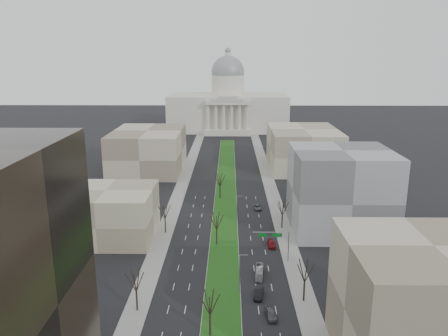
# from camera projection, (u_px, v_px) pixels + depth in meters

# --- Properties ---
(ground) EXTENTS (600.00, 600.00, 0.00)m
(ground) POSITION_uv_depth(u_px,v_px,m) (225.00, 198.00, 158.16)
(ground) COLOR black
(ground) RESTS_ON ground
(median) EXTENTS (8.00, 222.03, 0.20)m
(median) POSITION_uv_depth(u_px,v_px,m) (225.00, 199.00, 157.16)
(median) COLOR #999993
(median) RESTS_ON ground
(sidewalk_left) EXTENTS (5.00, 330.00, 0.15)m
(sidewalk_left) POSITION_uv_depth(u_px,v_px,m) (168.00, 224.00, 134.18)
(sidewalk_left) COLOR gray
(sidewalk_left) RESTS_ON ground
(sidewalk_right) EXTENTS (5.00, 330.00, 0.15)m
(sidewalk_right) POSITION_uv_depth(u_px,v_px,m) (282.00, 224.00, 133.72)
(sidewalk_right) COLOR gray
(sidewalk_right) RESTS_ON ground
(capitol) EXTENTS (80.00, 46.00, 55.00)m
(capitol) POSITION_uv_depth(u_px,v_px,m) (228.00, 106.00, 298.81)
(capitol) COLOR beige
(capitol) RESTS_ON ground
(building_beige_left) EXTENTS (26.00, 22.00, 14.00)m
(building_beige_left) POSITION_uv_depth(u_px,v_px,m) (107.00, 214.00, 122.97)
(building_beige_left) COLOR gray
(building_beige_left) RESTS_ON ground
(building_tan_right) EXTENTS (26.00, 24.00, 22.00)m
(building_tan_right) POSITION_uv_depth(u_px,v_px,m) (426.00, 309.00, 69.80)
(building_tan_right) COLOR gray
(building_tan_right) RESTS_ON ground
(building_grey_right) EXTENTS (28.00, 26.00, 24.00)m
(building_grey_right) POSITION_uv_depth(u_px,v_px,m) (341.00, 190.00, 127.60)
(building_grey_right) COLOR slate
(building_grey_right) RESTS_ON ground
(building_far_left) EXTENTS (30.00, 40.00, 18.00)m
(building_far_left) POSITION_uv_depth(u_px,v_px,m) (148.00, 150.00, 195.06)
(building_far_left) COLOR gray
(building_far_left) RESTS_ON ground
(building_far_right) EXTENTS (30.00, 40.00, 18.00)m
(building_far_right) POSITION_uv_depth(u_px,v_px,m) (303.00, 148.00, 198.98)
(building_far_right) COLOR gray
(building_far_right) RESTS_ON ground
(tree_left_mid) EXTENTS (5.40, 5.40, 9.72)m
(tree_left_mid) POSITION_uv_depth(u_px,v_px,m) (136.00, 280.00, 86.95)
(tree_left_mid) COLOR black
(tree_left_mid) RESTS_ON ground
(tree_left_far) EXTENTS (5.28, 5.28, 9.50)m
(tree_left_far) POSITION_uv_depth(u_px,v_px,m) (165.00, 211.00, 125.70)
(tree_left_far) COLOR black
(tree_left_far) RESTS_ON ground
(tree_right_mid) EXTENTS (5.52, 5.52, 9.94)m
(tree_right_mid) POSITION_uv_depth(u_px,v_px,m) (305.00, 270.00, 90.33)
(tree_right_mid) COLOR black
(tree_right_mid) RESTS_ON ground
(tree_right_far) EXTENTS (5.04, 5.04, 9.07)m
(tree_right_far) POSITION_uv_depth(u_px,v_px,m) (283.00, 208.00, 129.20)
(tree_right_far) COLOR black
(tree_right_far) RESTS_ON ground
(tree_median_a) EXTENTS (5.40, 5.40, 9.72)m
(tree_median_a) POSITION_uv_depth(u_px,v_px,m) (210.00, 302.00, 79.01)
(tree_median_a) COLOR black
(tree_median_a) RESTS_ON ground
(tree_median_b) EXTENTS (5.40, 5.40, 9.72)m
(tree_median_b) POSITION_uv_depth(u_px,v_px,m) (217.00, 221.00, 117.72)
(tree_median_b) COLOR black
(tree_median_b) RESTS_ON ground
(tree_median_c) EXTENTS (5.40, 5.40, 9.72)m
(tree_median_c) POSITION_uv_depth(u_px,v_px,m) (220.00, 180.00, 156.43)
(tree_median_c) COLOR black
(tree_median_c) RESTS_ON ground
(streetlamp_median_b) EXTENTS (1.90, 0.20, 9.16)m
(streetlamp_median_b) POSITION_uv_depth(u_px,v_px,m) (240.00, 273.00, 94.00)
(streetlamp_median_b) COLOR gray
(streetlamp_median_b) RESTS_ON ground
(streetlamp_median_c) EXTENTS (1.90, 0.20, 9.16)m
(streetlamp_median_c) POSITION_uv_depth(u_px,v_px,m) (237.00, 209.00, 132.71)
(streetlamp_median_c) COLOR gray
(streetlamp_median_c) RESTS_ON ground
(mast_arm_signs) EXTENTS (9.12, 0.24, 8.09)m
(mast_arm_signs) POSITION_uv_depth(u_px,v_px,m) (278.00, 239.00, 108.09)
(mast_arm_signs) COLOR gray
(mast_arm_signs) RESTS_ON ground
(car_grey_near) EXTENTS (2.54, 5.05, 1.65)m
(car_grey_near) POSITION_uv_depth(u_px,v_px,m) (271.00, 314.00, 86.22)
(car_grey_near) COLOR #494C50
(car_grey_near) RESTS_ON ground
(car_black) EXTENTS (2.52, 5.31, 1.68)m
(car_black) POSITION_uv_depth(u_px,v_px,m) (259.00, 293.00, 93.68)
(car_black) COLOR black
(car_black) RESTS_ON ground
(car_red) EXTENTS (2.02, 4.92, 1.42)m
(car_red) POSITION_uv_depth(u_px,v_px,m) (271.00, 244.00, 118.16)
(car_red) COLOR maroon
(car_red) RESTS_ON ground
(car_grey_far) EXTENTS (2.37, 4.99, 1.37)m
(car_grey_far) POSITION_uv_depth(u_px,v_px,m) (258.00, 207.00, 146.82)
(car_grey_far) COLOR #4E5256
(car_grey_far) RESTS_ON ground
(box_van) EXTENTS (2.34, 7.15, 1.96)m
(box_van) POSITION_uv_depth(u_px,v_px,m) (259.00, 272.00, 102.43)
(box_van) COLOR silver
(box_van) RESTS_ON ground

